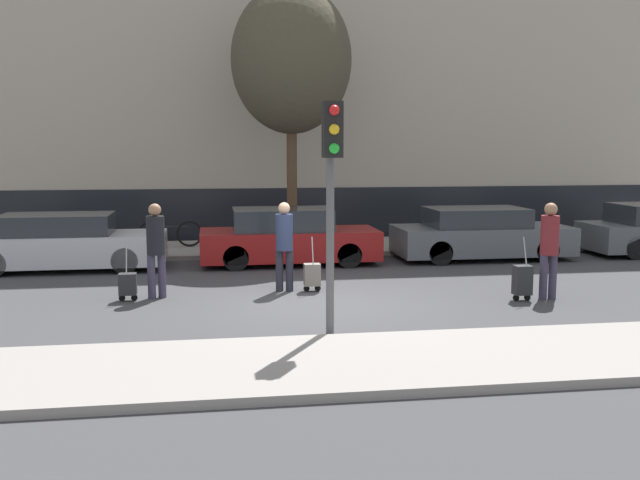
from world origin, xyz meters
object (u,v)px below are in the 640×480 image
(pedestrian_left, at_px, (156,244))
(traffic_light, at_px, (332,171))
(pedestrian_center, at_px, (284,241))
(pedestrian_right, at_px, (549,244))
(parked_car_0, at_px, (64,243))
(parked_bicycle, at_px, (170,234))
(trolley_left, at_px, (128,284))
(trolley_center, at_px, (312,275))
(bare_tree_near_crossing, at_px, (291,60))
(trolley_right, at_px, (522,280))
(parked_car_1, at_px, (288,238))
(parked_car_2, at_px, (480,235))

(pedestrian_left, relative_size, traffic_light, 0.51)
(pedestrian_center, bearing_deg, pedestrian_right, 173.86)
(parked_car_0, height_order, pedestrian_right, pedestrian_right)
(parked_car_0, xyz_separation_m, parked_bicycle, (2.28, 2.63, -0.13))
(pedestrian_left, xyz_separation_m, pedestrian_center, (2.46, 0.28, -0.02))
(parked_car_0, height_order, traffic_light, traffic_light)
(trolley_left, xyz_separation_m, parked_bicycle, (0.44, 6.35, 0.17))
(trolley_center, relative_size, bare_tree_near_crossing, 0.16)
(parked_bicycle, bearing_deg, trolley_right, -47.53)
(pedestrian_left, height_order, traffic_light, traffic_light)
(parked_car_1, bearing_deg, parked_car_0, -179.61)
(traffic_light, bearing_deg, trolley_center, 86.41)
(parked_car_2, distance_m, parked_bicycle, 8.33)
(parked_car_2, bearing_deg, traffic_light, -125.83)
(parked_car_2, distance_m, trolley_left, 9.20)
(parked_car_2, relative_size, pedestrian_left, 2.46)
(parked_car_1, height_order, pedestrian_left, pedestrian_left)
(parked_car_0, distance_m, parked_car_2, 10.21)
(trolley_left, distance_m, trolley_center, 3.54)
(trolley_center, height_order, traffic_light, traffic_light)
(parked_car_2, relative_size, trolley_right, 3.67)
(trolley_left, bearing_deg, parked_car_2, 24.47)
(pedestrian_left, bearing_deg, parked_car_0, 104.44)
(pedestrian_right, relative_size, bare_tree_near_crossing, 0.26)
(pedestrian_left, bearing_deg, parked_bicycle, 71.42)
(parked_car_1, height_order, trolley_left, parked_car_1)
(parked_bicycle, distance_m, bare_tree_near_crossing, 5.73)
(pedestrian_center, bearing_deg, parked_car_0, -22.90)
(parked_car_2, distance_m, pedestrian_right, 4.89)
(trolley_left, relative_size, trolley_right, 0.88)
(parked_car_0, relative_size, bare_tree_near_crossing, 0.65)
(trolley_left, relative_size, pedestrian_center, 0.60)
(trolley_right, bearing_deg, trolley_left, 171.32)
(trolley_left, height_order, pedestrian_right, pedestrian_right)
(parked_car_0, height_order, trolley_left, parked_car_0)
(pedestrian_left, bearing_deg, trolley_right, -30.13)
(trolley_left, bearing_deg, parked_bicycle, 86.01)
(trolley_right, height_order, traffic_light, traffic_light)
(parked_car_2, distance_m, bare_tree_near_crossing, 6.76)
(traffic_light, bearing_deg, parked_car_2, 54.17)
(parked_car_1, bearing_deg, trolley_left, -132.21)
(pedestrian_center, bearing_deg, bare_tree_near_crossing, -87.10)
(pedestrian_right, bearing_deg, traffic_light, -161.87)
(pedestrian_right, xyz_separation_m, bare_tree_near_crossing, (-4.06, 6.85, 4.09))
(parked_car_2, height_order, trolley_left, parked_car_2)
(traffic_light, bearing_deg, trolley_left, 135.72)
(pedestrian_left, xyz_separation_m, trolley_center, (3.00, 0.17, -0.70))
(parked_car_2, xyz_separation_m, parked_bicycle, (-7.93, 2.54, -0.13))
(parked_car_1, relative_size, pedestrian_left, 2.39)
(trolley_left, bearing_deg, parked_car_1, 47.79)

